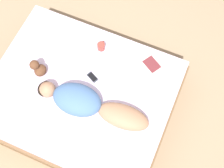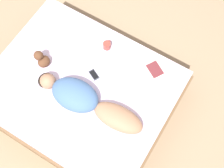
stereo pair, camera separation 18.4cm
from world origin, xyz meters
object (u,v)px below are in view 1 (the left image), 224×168
Objects in this scene: open_magazine at (145,69)px; coffee_mug at (101,46)px; cell_phone at (92,77)px; person at (88,103)px.

open_magazine is 0.56m from coffee_mug.
open_magazine and cell_phone have the same top height.
coffee_mug is 0.38m from cell_phone.
person reaches higher than coffee_mug.
open_magazine is 0.59m from cell_phone.
cell_phone is at bearing 13.83° from person.
coffee_mug is at bearing 34.55° from cell_phone.
person is at bearing 179.37° from open_magazine.
person is 0.36m from cell_phone.
person is 2.51× the size of open_magazine.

